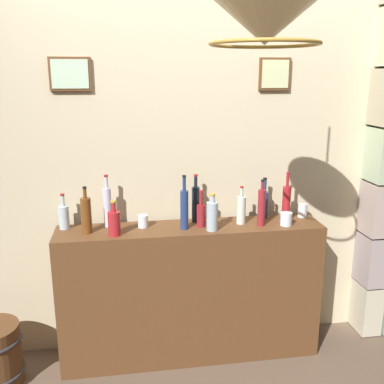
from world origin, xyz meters
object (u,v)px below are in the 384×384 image
at_px(liquor_bottle_scotch, 107,206).
at_px(liquor_bottle_brandy, 261,207).
at_px(liquor_bottle_vodka, 184,208).
at_px(pendant_lamp, 265,22).
at_px(liquor_bottle_bourbon, 264,203).
at_px(liquor_bottle_amaro, 196,203).
at_px(liquor_bottle_sherry, 114,222).
at_px(liquor_bottle_rum, 201,214).
at_px(glass_tumbler_highball, 302,210).
at_px(glass_tumbler_shot, 286,219).
at_px(liquor_bottle_whiskey, 86,215).
at_px(liquor_bottle_gin, 64,216).
at_px(liquor_bottle_tequila, 241,210).
at_px(liquor_bottle_mezcal, 286,203).
at_px(glass_tumbler_rocks, 143,221).
at_px(liquor_bottle_port, 212,215).

distance_m(liquor_bottle_scotch, liquor_bottle_brandy, 1.01).
distance_m(liquor_bottle_vodka, pendant_lamp, 1.35).
relative_size(liquor_bottle_bourbon, liquor_bottle_amaro, 0.87).
relative_size(liquor_bottle_sherry, liquor_bottle_amaro, 0.68).
relative_size(liquor_bottle_rum, glass_tumbler_highball, 2.63).
bearing_deg(liquor_bottle_scotch, glass_tumbler_shot, -7.85).
xyz_separation_m(liquor_bottle_sherry, liquor_bottle_whiskey, (-0.17, 0.07, 0.03)).
bearing_deg(liquor_bottle_brandy, liquor_bottle_gin, 173.95).
distance_m(liquor_bottle_sherry, liquor_bottle_bourbon, 1.04).
xyz_separation_m(liquor_bottle_scotch, liquor_bottle_whiskey, (-0.13, -0.10, -0.02)).
bearing_deg(liquor_bottle_bourbon, liquor_bottle_tequila, -153.33).
bearing_deg(liquor_bottle_amaro, liquor_bottle_rum, -80.14).
relative_size(liquor_bottle_sherry, liquor_bottle_vodka, 0.63).
bearing_deg(liquor_bottle_gin, liquor_bottle_sherry, -28.53).
distance_m(liquor_bottle_mezcal, liquor_bottle_vodka, 0.71).
bearing_deg(liquor_bottle_mezcal, glass_tumbler_rocks, 178.94).
xyz_separation_m(liquor_bottle_rum, liquor_bottle_tequila, (0.27, 0.02, 0.01)).
xyz_separation_m(liquor_bottle_brandy, liquor_bottle_tequila, (-0.12, 0.06, -0.03)).
xyz_separation_m(liquor_bottle_rum, liquor_bottle_brandy, (0.40, -0.04, 0.04)).
bearing_deg(liquor_bottle_bourbon, liquor_bottle_gin, -179.30).
distance_m(liquor_bottle_mezcal, pendant_lamp, 1.45).
height_order(liquor_bottle_rum, glass_tumbler_rocks, liquor_bottle_rum).
relative_size(liquor_bottle_brandy, pendant_lamp, 0.49).
distance_m(liquor_bottle_scotch, liquor_bottle_port, 0.69).
relative_size(glass_tumbler_highball, pendant_lamp, 0.15).
distance_m(liquor_bottle_tequila, pendant_lamp, 1.40).
height_order(liquor_bottle_sherry, liquor_bottle_mezcal, liquor_bottle_mezcal).
height_order(liquor_bottle_whiskey, glass_tumbler_rocks, liquor_bottle_whiskey).
height_order(liquor_bottle_gin, glass_tumbler_highball, liquor_bottle_gin).
relative_size(liquor_bottle_tequila, glass_tumbler_highball, 2.77).
relative_size(liquor_bottle_mezcal, liquor_bottle_bourbon, 1.18).
bearing_deg(glass_tumbler_rocks, liquor_bottle_mezcal, -1.06).
height_order(liquor_bottle_sherry, liquor_bottle_gin, liquor_bottle_gin).
bearing_deg(liquor_bottle_rum, liquor_bottle_port, -55.53).
distance_m(liquor_bottle_mezcal, liquor_bottle_port, 0.55).
xyz_separation_m(liquor_bottle_bourbon, liquor_bottle_brandy, (-0.07, -0.15, 0.02)).
xyz_separation_m(liquor_bottle_bourbon, glass_tumbler_highball, (0.28, -0.02, -0.06)).
bearing_deg(liquor_bottle_vodka, liquor_bottle_tequila, 6.92).
relative_size(liquor_bottle_mezcal, liquor_bottle_port, 1.40).
relative_size(liquor_bottle_whiskey, liquor_bottle_tequila, 1.17).
bearing_deg(glass_tumbler_highball, liquor_bottle_tequila, -170.89).
relative_size(liquor_bottle_sherry, liquor_bottle_scotch, 0.64).
bearing_deg(liquor_bottle_sherry, liquor_bottle_mezcal, 5.30).
distance_m(liquor_bottle_sherry, glass_tumbler_highball, 1.31).
bearing_deg(liquor_bottle_sherry, glass_tumbler_rocks, 34.44).
distance_m(liquor_bottle_rum, glass_tumbler_highball, 0.75).
height_order(liquor_bottle_mezcal, liquor_bottle_brandy, liquor_bottle_mezcal).
relative_size(liquor_bottle_tequila, pendant_lamp, 0.41).
xyz_separation_m(liquor_bottle_vodka, liquor_bottle_tequila, (0.39, 0.05, -0.04)).
relative_size(liquor_bottle_amaro, liquor_bottle_whiskey, 1.09).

